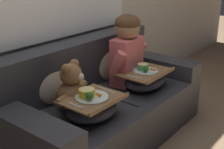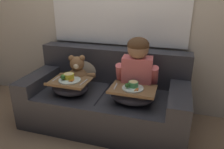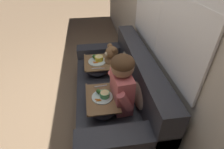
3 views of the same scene
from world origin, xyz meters
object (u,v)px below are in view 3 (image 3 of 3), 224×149
(throw_pillow_behind_child, at_px, (142,92))
(lap_tray_teddy, at_px, (97,66))
(couch, at_px, (117,92))
(child_figure, at_px, (122,81))
(throw_pillow_behind_teddy, at_px, (127,58))
(lap_tray_child, at_px, (102,102))
(teddy_bear, at_px, (111,60))

(throw_pillow_behind_child, xyz_separation_m, lap_tray_teddy, (-0.71, -0.42, -0.10))
(couch, distance_m, child_figure, 0.58)
(throw_pillow_behind_teddy, relative_size, lap_tray_child, 0.82)
(lap_tray_child, bearing_deg, teddy_bear, 164.30)
(child_figure, xyz_separation_m, lap_tray_child, (-0.00, -0.20, -0.27))
(couch, xyz_separation_m, teddy_bear, (-0.36, -0.03, 0.27))
(throw_pillow_behind_teddy, xyz_separation_m, child_figure, (0.71, -0.22, 0.17))
(child_figure, xyz_separation_m, teddy_bear, (-0.71, -0.00, -0.19))
(throw_pillow_behind_child, distance_m, child_figure, 0.28)
(couch, height_order, throw_pillow_behind_child, couch)
(teddy_bear, relative_size, lap_tray_teddy, 0.97)
(couch, bearing_deg, teddy_bear, -175.71)
(child_figure, relative_size, teddy_bear, 1.54)
(throw_pillow_behind_child, height_order, lap_tray_teddy, throw_pillow_behind_child)
(couch, relative_size, throw_pillow_behind_teddy, 4.87)
(child_figure, height_order, lap_tray_teddy, child_figure)
(lap_tray_child, bearing_deg, throw_pillow_behind_child, 89.95)
(child_figure, bearing_deg, couch, 176.38)
(child_figure, bearing_deg, throw_pillow_behind_teddy, 162.84)
(lap_tray_child, bearing_deg, throw_pillow_behind_teddy, 149.24)
(lap_tray_child, bearing_deg, couch, 147.55)
(teddy_bear, bearing_deg, child_figure, 0.33)
(teddy_bear, bearing_deg, lap_tray_teddy, -90.80)
(child_figure, bearing_deg, lap_tray_child, -90.12)
(couch, height_order, child_figure, child_figure)
(throw_pillow_behind_child, relative_size, lap_tray_teddy, 0.93)
(child_figure, xyz_separation_m, lap_tray_teddy, (-0.71, -0.20, -0.27))
(couch, relative_size, throw_pillow_behind_child, 4.62)
(throw_pillow_behind_child, xyz_separation_m, lap_tray_child, (-0.00, -0.42, -0.10))
(child_figure, height_order, teddy_bear, child_figure)
(child_figure, relative_size, lap_tray_teddy, 1.50)
(throw_pillow_behind_teddy, distance_m, lap_tray_child, 0.84)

